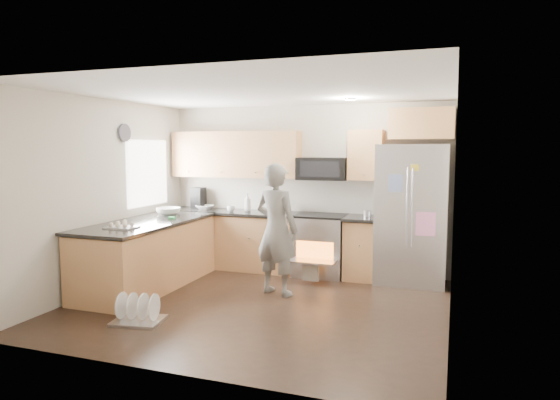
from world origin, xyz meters
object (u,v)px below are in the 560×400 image
at_px(refrigerator, 412,214).
at_px(dish_rack, 138,314).
at_px(stove_range, 320,231).
at_px(person, 276,229).

height_order(refrigerator, dish_rack, refrigerator).
bearing_deg(dish_rack, stove_range, 62.98).
height_order(stove_range, dish_rack, stove_range).
xyz_separation_m(stove_range, refrigerator, (1.34, 0.01, 0.32)).
distance_m(person, dish_rack, 2.04).
height_order(refrigerator, person, refrigerator).
relative_size(refrigerator, person, 1.14).
distance_m(stove_range, person, 1.22).
height_order(stove_range, refrigerator, refrigerator).
xyz_separation_m(person, dish_rack, (-1.09, -1.53, -0.78)).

